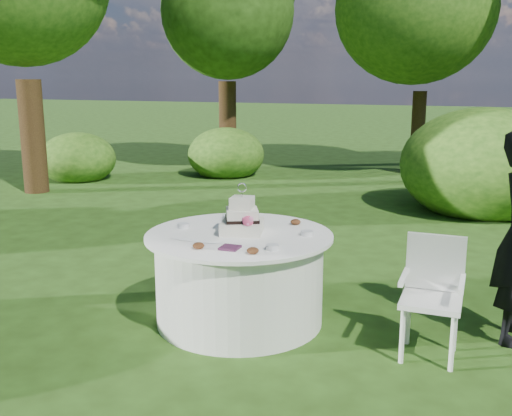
# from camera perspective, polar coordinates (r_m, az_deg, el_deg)

# --- Properties ---
(ground) EXTENTS (80.00, 80.00, 0.00)m
(ground) POSITION_cam_1_polar(r_m,az_deg,el_deg) (5.22, -1.57, -10.65)
(ground) COLOR #223C10
(ground) RESTS_ON ground
(napkins) EXTENTS (0.14, 0.14, 0.02)m
(napkins) POSITION_cam_1_polar(r_m,az_deg,el_deg) (4.54, -2.50, -3.80)
(napkins) COLOR #4B203D
(napkins) RESTS_ON table
(feather_plume) EXTENTS (0.48, 0.07, 0.01)m
(feather_plume) POSITION_cam_1_polar(r_m,az_deg,el_deg) (4.76, -5.67, -3.13)
(feather_plume) COLOR white
(feather_plume) RESTS_ON table
(table) EXTENTS (1.56, 1.56, 0.77)m
(table) POSITION_cam_1_polar(r_m,az_deg,el_deg) (5.08, -1.59, -6.62)
(table) COLOR white
(table) RESTS_ON ground
(cake) EXTENTS (0.40, 0.40, 0.43)m
(cake) POSITION_cam_1_polar(r_m,az_deg,el_deg) (4.96, -1.32, -1.13)
(cake) COLOR silver
(cake) RESTS_ON table
(chair) EXTENTS (0.45, 0.43, 0.89)m
(chair) POSITION_cam_1_polar(r_m,az_deg,el_deg) (4.66, 16.48, -7.26)
(chair) COLOR silver
(chair) RESTS_ON ground
(votives) EXTENTS (1.17, 0.90, 0.04)m
(votives) POSITION_cam_1_polar(r_m,az_deg,el_deg) (5.01, -0.99, -2.10)
(votives) COLOR silver
(votives) RESTS_ON table
(petal_cups) EXTENTS (0.56, 1.07, 0.05)m
(petal_cups) POSITION_cam_1_polar(r_m,az_deg,el_deg) (4.73, -0.45, -2.91)
(petal_cups) COLOR #562D16
(petal_cups) RESTS_ON table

